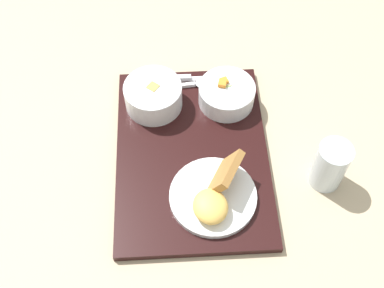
{
  "coord_description": "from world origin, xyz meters",
  "views": [
    {
      "loc": [
        0.54,
        -0.06,
        0.88
      ],
      "look_at": [
        0.0,
        0.0,
        0.05
      ],
      "focal_mm": 45.0,
      "sensor_mm": 36.0,
      "label": 1
    }
  ],
  "objects_px": {
    "bowl_salad": "(227,93)",
    "knife": "(186,78)",
    "bowl_soup": "(153,94)",
    "glass_water": "(329,167)",
    "spoon": "(199,83)",
    "plate_main": "(214,195)"
  },
  "relations": [
    {
      "from": "glass_water",
      "to": "bowl_salad",
      "type": "bearing_deg",
      "value": -140.76
    },
    {
      "from": "bowl_salad",
      "to": "spoon",
      "type": "xyz_separation_m",
      "value": [
        -0.05,
        -0.05,
        -0.02
      ]
    },
    {
      "from": "knife",
      "to": "spoon",
      "type": "relative_size",
      "value": 1.24
    },
    {
      "from": "plate_main",
      "to": "knife",
      "type": "xyz_separation_m",
      "value": [
        -0.32,
        -0.02,
        -0.01
      ]
    },
    {
      "from": "bowl_soup",
      "to": "glass_water",
      "type": "relative_size",
      "value": 1.13
    },
    {
      "from": "spoon",
      "to": "bowl_salad",
      "type": "bearing_deg",
      "value": -47.42
    },
    {
      "from": "bowl_salad",
      "to": "knife",
      "type": "xyz_separation_m",
      "value": [
        -0.07,
        -0.08,
        -0.02
      ]
    },
    {
      "from": "spoon",
      "to": "glass_water",
      "type": "xyz_separation_m",
      "value": [
        0.27,
        0.23,
        0.03
      ]
    },
    {
      "from": "plate_main",
      "to": "glass_water",
      "type": "distance_m",
      "value": 0.24
    },
    {
      "from": "bowl_soup",
      "to": "glass_water",
      "type": "bearing_deg",
      "value": 56.52
    },
    {
      "from": "bowl_salad",
      "to": "knife",
      "type": "distance_m",
      "value": 0.11
    },
    {
      "from": "bowl_soup",
      "to": "bowl_salad",
      "type": "bearing_deg",
      "value": 86.73
    },
    {
      "from": "bowl_soup",
      "to": "spoon",
      "type": "bearing_deg",
      "value": 112.44
    },
    {
      "from": "plate_main",
      "to": "knife",
      "type": "distance_m",
      "value": 0.32
    },
    {
      "from": "plate_main",
      "to": "knife",
      "type": "height_order",
      "value": "plate_main"
    },
    {
      "from": "glass_water",
      "to": "spoon",
      "type": "bearing_deg",
      "value": -139.47
    },
    {
      "from": "plate_main",
      "to": "glass_water",
      "type": "height_order",
      "value": "glass_water"
    },
    {
      "from": "bowl_soup",
      "to": "spoon",
      "type": "relative_size",
      "value": 0.88
    },
    {
      "from": "knife",
      "to": "glass_water",
      "type": "xyz_separation_m",
      "value": [
        0.29,
        0.26,
        0.03
      ]
    },
    {
      "from": "spoon",
      "to": "glass_water",
      "type": "distance_m",
      "value": 0.35
    },
    {
      "from": "spoon",
      "to": "bowl_soup",
      "type": "bearing_deg",
      "value": -160.16
    },
    {
      "from": "bowl_salad",
      "to": "plate_main",
      "type": "xyz_separation_m",
      "value": [
        0.24,
        -0.06,
        -0.01
      ]
    }
  ]
}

